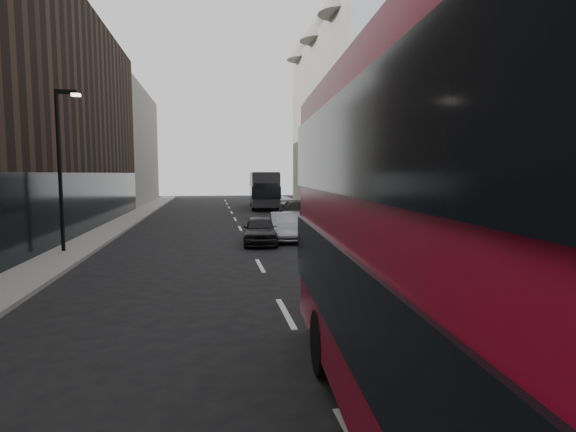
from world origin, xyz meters
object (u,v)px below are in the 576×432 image
grey_bus (263,189)px  car_a (260,230)px  car_c (297,212)px  red_bus (551,258)px  car_b (285,226)px  street_lamp (61,159)px

grey_bus → car_a: bearing=-93.2°
grey_bus → car_c: (0.88, -13.80, -1.23)m
red_bus → car_b: 20.33m
car_b → red_bus: bearing=-87.0°
car_c → car_a: bearing=-110.4°
street_lamp → car_c: street_lamp is taller
street_lamp → car_c: 17.36m
street_lamp → red_bus: (9.28, -17.61, -1.35)m
street_lamp → car_a: size_ratio=1.68×
red_bus → car_c: bearing=87.9°
car_a → car_c: (3.80, 9.90, 0.03)m
car_a → street_lamp: bearing=-165.0°
grey_bus → car_a: size_ratio=2.77×
red_bus → car_a: 19.24m
street_lamp → grey_bus: 27.90m
red_bus → grey_bus: bearing=91.2°
red_bus → car_b: red_bus is taller
car_a → car_c: car_c is taller
grey_bus → car_c: bearing=-82.6°
car_a → red_bus: bearing=-83.4°
car_a → car_c: 10.61m
street_lamp → red_bus: bearing=-62.2°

